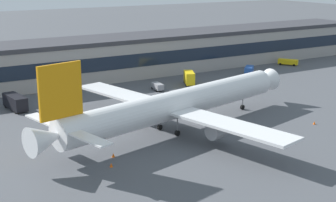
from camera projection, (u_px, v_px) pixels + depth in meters
The scene contains 11 objects.
ground_plane at pixel (200, 121), 103.04m from camera, with size 600.00×600.00×0.00m, color #4C4F54.
terminal_building at pixel (104, 58), 142.73m from camera, with size 191.79×16.88×11.75m.
airliner at pixel (175, 105), 95.81m from camera, with size 63.26×54.67×16.94m.
belt_loader at pixel (288, 62), 162.50m from camera, with size 5.21×6.44×1.95m.
stair_truck at pixel (189, 78), 135.22m from camera, with size 4.73×6.45×3.55m.
fuel_truck at pixel (15, 102), 111.09m from camera, with size 3.84×8.69×3.35m.
crew_van at pixel (249, 70), 147.64m from camera, with size 5.31×5.15×2.55m.
follow_me_car at pixel (157, 86), 129.25m from camera, with size 2.40×4.58×1.85m.
traffic_cone_0 at pixel (111, 165), 79.39m from camera, with size 0.55×0.55×0.69m, color #F2590C.
traffic_cone_1 at pixel (113, 155), 83.54m from camera, with size 0.58×0.58×0.72m, color #F2590C.
traffic_cone_2 at pixel (314, 123), 101.07m from camera, with size 0.53×0.53×0.67m, color #F2590C.
Camera 1 is at (-56.22, -80.94, 31.18)m, focal length 52.42 mm.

